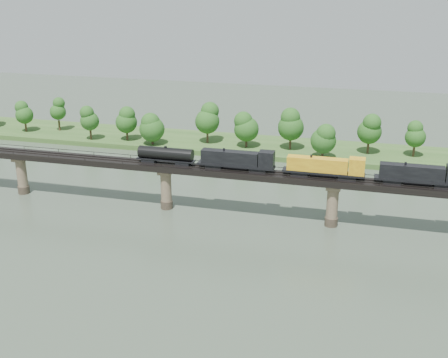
# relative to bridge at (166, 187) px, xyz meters

# --- Properties ---
(ground) EXTENTS (400.00, 400.00, 0.00)m
(ground) POSITION_rel_bridge_xyz_m (0.00, -30.00, -5.46)
(ground) COLOR #354335
(ground) RESTS_ON ground
(far_bank) EXTENTS (300.00, 24.00, 1.60)m
(far_bank) POSITION_rel_bridge_xyz_m (0.00, 55.00, -4.66)
(far_bank) COLOR #305220
(far_bank) RESTS_ON ground
(bridge) EXTENTS (236.00, 30.00, 11.50)m
(bridge) POSITION_rel_bridge_xyz_m (0.00, 0.00, 0.00)
(bridge) COLOR #473A2D
(bridge) RESTS_ON ground
(bridge_superstructure) EXTENTS (220.00, 4.90, 0.75)m
(bridge_superstructure) POSITION_rel_bridge_xyz_m (0.00, 0.00, 6.33)
(bridge_superstructure) COLOR black
(bridge_superstructure) RESTS_ON bridge
(far_treeline) EXTENTS (289.06, 17.54, 13.60)m
(far_treeline) POSITION_rel_bridge_xyz_m (-8.21, 50.52, 3.37)
(far_treeline) COLOR #382619
(far_treeline) RESTS_ON far_bank
(freight_train) EXTENTS (73.64, 2.87, 5.07)m
(freight_train) POSITION_rel_bridge_xyz_m (31.00, -0.00, 8.46)
(freight_train) COLOR black
(freight_train) RESTS_ON bridge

